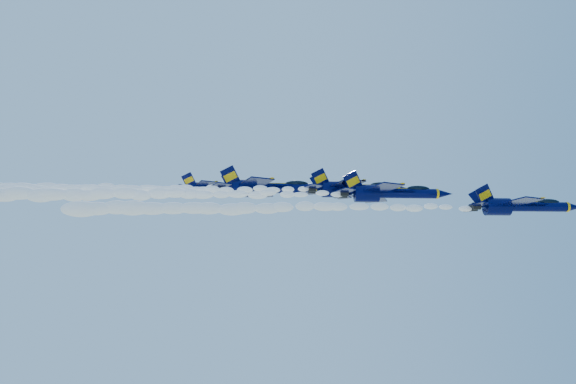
{
  "coord_description": "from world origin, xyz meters",
  "views": [
    {
      "loc": [
        -11.75,
        -81.44,
        134.11
      ],
      "look_at": [
        -7.88,
        5.84,
        153.48
      ],
      "focal_mm": 35.0,
      "sensor_mm": 36.0,
      "label": 1
    }
  ],
  "objects_px": {
    "jet_lead": "(519,206)",
    "jet_fifth": "(216,188)",
    "jet_third": "(354,189)",
    "jet_fourth": "(267,188)",
    "jet_second": "(389,193)"
  },
  "relations": [
    {
      "from": "jet_fourth",
      "to": "jet_fifth",
      "type": "distance_m",
      "value": 12.66
    },
    {
      "from": "jet_lead",
      "to": "jet_fifth",
      "type": "relative_size",
      "value": 0.97
    },
    {
      "from": "jet_second",
      "to": "jet_fifth",
      "type": "height_order",
      "value": "jet_fifth"
    },
    {
      "from": "jet_fourth",
      "to": "jet_fifth",
      "type": "xyz_separation_m",
      "value": [
        -9.72,
        7.94,
        1.65
      ]
    },
    {
      "from": "jet_second",
      "to": "jet_lead",
      "type": "bearing_deg",
      "value": -30.78
    },
    {
      "from": "jet_third",
      "to": "jet_fourth",
      "type": "height_order",
      "value": "jet_fourth"
    },
    {
      "from": "jet_third",
      "to": "jet_fourth",
      "type": "xyz_separation_m",
      "value": [
        -13.56,
        10.57,
        2.45
      ]
    },
    {
      "from": "jet_lead",
      "to": "jet_second",
      "type": "distance_m",
      "value": 18.0
    },
    {
      "from": "jet_fifth",
      "to": "jet_fourth",
      "type": "bearing_deg",
      "value": -39.24
    },
    {
      "from": "jet_third",
      "to": "jet_fourth",
      "type": "distance_m",
      "value": 17.36
    },
    {
      "from": "jet_lead",
      "to": "jet_fourth",
      "type": "distance_m",
      "value": 42.27
    },
    {
      "from": "jet_second",
      "to": "jet_third",
      "type": "xyz_separation_m",
      "value": [
        -4.25,
        5.66,
        1.86
      ]
    },
    {
      "from": "jet_second",
      "to": "jet_fourth",
      "type": "bearing_deg",
      "value": 137.65
    },
    {
      "from": "jet_lead",
      "to": "jet_fifth",
      "type": "xyz_separation_m",
      "value": [
        -42.68,
        33.19,
        9.59
      ]
    },
    {
      "from": "jet_fourth",
      "to": "jet_third",
      "type": "bearing_deg",
      "value": -37.95
    }
  ]
}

